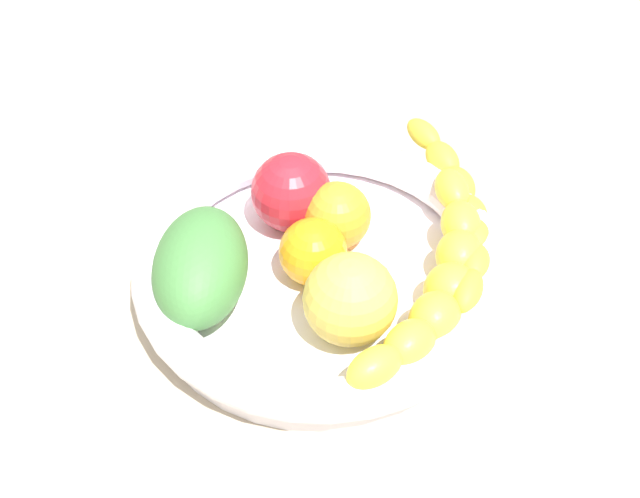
{
  "coord_description": "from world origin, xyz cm",
  "views": [
    {
      "loc": [
        11.67,
        46.33,
        56.21
      ],
      "look_at": [
        0.0,
        0.0,
        7.74
      ],
      "focal_mm": 47.18,
      "sensor_mm": 36.0,
      "label": 1
    }
  ],
  "objects_px": {
    "banana_draped_left": "(440,282)",
    "banana_draped_right": "(460,211)",
    "fruit_bowl": "(320,267)",
    "apple_yellow": "(350,299)",
    "mango_green": "(200,263)",
    "orange_mid_left": "(337,215)",
    "tomato_red": "(291,192)",
    "orange_front": "(314,255)"
  },
  "relations": [
    {
      "from": "banana_draped_left",
      "to": "banana_draped_right",
      "type": "distance_m",
      "value": 0.09
    },
    {
      "from": "fruit_bowl",
      "to": "apple_yellow",
      "type": "bearing_deg",
      "value": 96.76
    },
    {
      "from": "banana_draped_left",
      "to": "mango_green",
      "type": "bearing_deg",
      "value": -18.28
    },
    {
      "from": "banana_draped_right",
      "to": "apple_yellow",
      "type": "xyz_separation_m",
      "value": [
        0.12,
        0.08,
        0.01
      ]
    },
    {
      "from": "banana_draped_left",
      "to": "apple_yellow",
      "type": "distance_m",
      "value": 0.08
    },
    {
      "from": "banana_draped_right",
      "to": "orange_mid_left",
      "type": "xyz_separation_m",
      "value": [
        0.11,
        -0.01,
        0.0
      ]
    },
    {
      "from": "mango_green",
      "to": "tomato_red",
      "type": "height_order",
      "value": "same"
    },
    {
      "from": "fruit_bowl",
      "to": "orange_front",
      "type": "xyz_separation_m",
      "value": [
        0.01,
        0.0,
        0.02
      ]
    },
    {
      "from": "mango_green",
      "to": "banana_draped_right",
      "type": "bearing_deg",
      "value": -175.59
    },
    {
      "from": "banana_draped_left",
      "to": "tomato_red",
      "type": "distance_m",
      "value": 0.15
    },
    {
      "from": "banana_draped_right",
      "to": "tomato_red",
      "type": "height_order",
      "value": "tomato_red"
    },
    {
      "from": "fruit_bowl",
      "to": "apple_yellow",
      "type": "relative_size",
      "value": 4.24
    },
    {
      "from": "banana_draped_left",
      "to": "orange_mid_left",
      "type": "distance_m",
      "value": 0.11
    },
    {
      "from": "banana_draped_left",
      "to": "mango_green",
      "type": "xyz_separation_m",
      "value": [
        0.18,
        -0.06,
        0.01
      ]
    },
    {
      "from": "orange_front",
      "to": "banana_draped_left",
      "type": "bearing_deg",
      "value": 149.66
    },
    {
      "from": "fruit_bowl",
      "to": "banana_draped_right",
      "type": "height_order",
      "value": "banana_draped_right"
    },
    {
      "from": "orange_mid_left",
      "to": "apple_yellow",
      "type": "height_order",
      "value": "apple_yellow"
    },
    {
      "from": "mango_green",
      "to": "apple_yellow",
      "type": "xyz_separation_m",
      "value": [
        -0.1,
        0.07,
        0.0
      ]
    },
    {
      "from": "apple_yellow",
      "to": "orange_mid_left",
      "type": "bearing_deg",
      "value": -99.26
    },
    {
      "from": "fruit_bowl",
      "to": "orange_mid_left",
      "type": "distance_m",
      "value": 0.05
    },
    {
      "from": "fruit_bowl",
      "to": "banana_draped_left",
      "type": "xyz_separation_m",
      "value": [
        -0.08,
        0.06,
        0.02
      ]
    },
    {
      "from": "tomato_red",
      "to": "fruit_bowl",
      "type": "bearing_deg",
      "value": 97.01
    },
    {
      "from": "mango_green",
      "to": "orange_front",
      "type": "bearing_deg",
      "value": 175.29
    },
    {
      "from": "banana_draped_left",
      "to": "orange_front",
      "type": "relative_size",
      "value": 3.76
    },
    {
      "from": "mango_green",
      "to": "banana_draped_left",
      "type": "bearing_deg",
      "value": 161.72
    },
    {
      "from": "fruit_bowl",
      "to": "apple_yellow",
      "type": "distance_m",
      "value": 0.07
    },
    {
      "from": "banana_draped_left",
      "to": "mango_green",
      "type": "distance_m",
      "value": 0.19
    },
    {
      "from": "banana_draped_right",
      "to": "orange_front",
      "type": "height_order",
      "value": "orange_front"
    },
    {
      "from": "apple_yellow",
      "to": "tomato_red",
      "type": "distance_m",
      "value": 0.13
    },
    {
      "from": "banana_draped_left",
      "to": "orange_mid_left",
      "type": "height_order",
      "value": "orange_mid_left"
    },
    {
      "from": "fruit_bowl",
      "to": "orange_front",
      "type": "bearing_deg",
      "value": 33.4
    },
    {
      "from": "banana_draped_left",
      "to": "orange_front",
      "type": "bearing_deg",
      "value": -30.34
    },
    {
      "from": "apple_yellow",
      "to": "orange_front",
      "type": "bearing_deg",
      "value": -77.43
    },
    {
      "from": "banana_draped_right",
      "to": "banana_draped_left",
      "type": "bearing_deg",
      "value": 59.0
    },
    {
      "from": "banana_draped_left",
      "to": "banana_draped_right",
      "type": "height_order",
      "value": "banana_draped_left"
    },
    {
      "from": "mango_green",
      "to": "tomato_red",
      "type": "bearing_deg",
      "value": -143.98
    },
    {
      "from": "orange_mid_left",
      "to": "fruit_bowl",
      "type": "bearing_deg",
      "value": 56.52
    },
    {
      "from": "fruit_bowl",
      "to": "orange_front",
      "type": "height_order",
      "value": "orange_front"
    },
    {
      "from": "banana_draped_right",
      "to": "tomato_red",
      "type": "bearing_deg",
      "value": -18.87
    },
    {
      "from": "orange_mid_left",
      "to": "mango_green",
      "type": "relative_size",
      "value": 0.49
    },
    {
      "from": "banana_draped_left",
      "to": "tomato_red",
      "type": "relative_size",
      "value": 3.03
    },
    {
      "from": "mango_green",
      "to": "tomato_red",
      "type": "distance_m",
      "value": 0.11
    }
  ]
}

